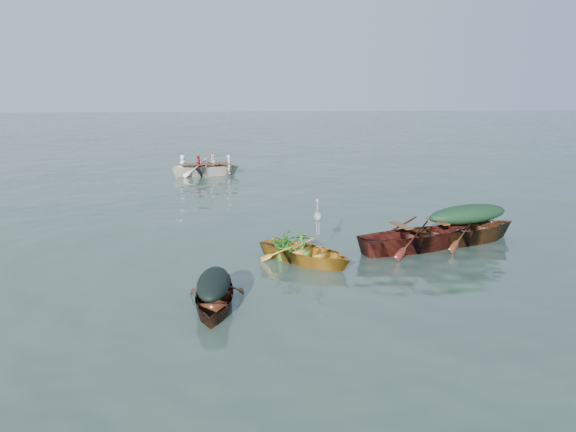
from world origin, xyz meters
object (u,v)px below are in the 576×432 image
Objects in this scene: yellow_dinghy at (306,262)px; heron at (318,222)px; rowed_boat at (206,175)px; dark_covered_boat at (214,308)px; green_tarp_boat at (466,242)px; open_wooden_boat at (418,249)px.

yellow_dinghy is 1.07m from heron.
dark_covered_boat is at bearing 179.56° from rowed_boat.
dark_covered_boat is 8.01m from green_tarp_boat.
green_tarp_boat reaches higher than yellow_dinghy.
dark_covered_boat is 3.46× the size of heron.
yellow_dinghy is at bearing 87.52° from open_wooden_boat.
dark_covered_boat is 0.66× the size of open_wooden_boat.
dark_covered_boat is at bearing -173.33° from yellow_dinghy.
heron reaches higher than open_wooden_boat.
rowed_boat is (-7.96, 12.18, 0.00)m from green_tarp_boat.
open_wooden_boat is at bearing 90.00° from green_tarp_boat.
yellow_dinghy is 3.61× the size of heron.
dark_covered_boat is 4.15m from heron.
yellow_dinghy is 4.90m from green_tarp_boat.
rowed_boat is (-1.09, 16.30, 0.00)m from dark_covered_boat.
heron is at bearing 83.04° from green_tarp_boat.
yellow_dinghy is at bearing -170.75° from rowed_boat.
dark_covered_boat is 16.33m from rowed_boat.
rowed_boat is at bearing 60.38° from heron.
yellow_dinghy is 3.50m from dark_covered_boat.
open_wooden_boat is 5.27× the size of heron.
open_wooden_boat is at bearing -36.66° from heron.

